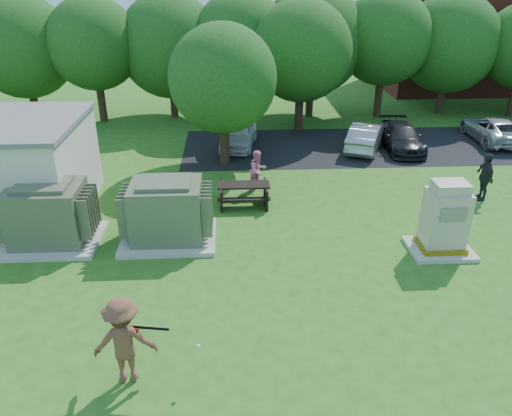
{
  "coord_description": "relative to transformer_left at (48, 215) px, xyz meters",
  "views": [
    {
      "loc": [
        -0.75,
        -9.82,
        7.95
      ],
      "look_at": [
        0.0,
        4.0,
        1.3
      ],
      "focal_mm": 35.0,
      "sensor_mm": 36.0,
      "label": 1
    }
  ],
  "objects": [
    {
      "name": "ground",
      "position": [
        6.5,
        -4.5,
        -0.97
      ],
      "size": [
        120.0,
        120.0,
        0.0
      ],
      "primitive_type": "plane",
      "color": "#2D6619",
      "rests_on": "ground"
    },
    {
      "name": "brick_building",
      "position": [
        24.5,
        22.5,
        3.03
      ],
      "size": [
        15.0,
        8.0,
        8.0
      ],
      "primitive_type": "cube",
      "color": "maroon",
      "rests_on": "ground"
    },
    {
      "name": "parking_strip",
      "position": [
        13.5,
        9.0,
        -0.96
      ],
      "size": [
        20.0,
        6.0,
        0.01
      ],
      "primitive_type": "cube",
      "color": "#232326",
      "rests_on": "ground"
    },
    {
      "name": "transformer_left",
      "position": [
        0.0,
        0.0,
        0.0
      ],
      "size": [
        3.0,
        2.4,
        2.07
      ],
      "color": "beige",
      "rests_on": "ground"
    },
    {
      "name": "transformer_right",
      "position": [
        3.7,
        0.0,
        0.0
      ],
      "size": [
        3.0,
        2.4,
        2.07
      ],
      "color": "beige",
      "rests_on": "ground"
    },
    {
      "name": "generator_cabinet",
      "position": [
        12.2,
        -1.19,
        0.04
      ],
      "size": [
        1.9,
        1.56,
        2.32
      ],
      "color": "beige",
      "rests_on": "ground"
    },
    {
      "name": "picnic_table",
      "position": [
        6.21,
        2.57,
        -0.46
      ],
      "size": [
        1.9,
        1.43,
        0.81
      ],
      "color": "black",
      "rests_on": "ground"
    },
    {
      "name": "batter",
      "position": [
        3.46,
        -6.09,
        0.04
      ],
      "size": [
        1.37,
        0.85,
        2.03
      ],
      "primitive_type": "imported",
      "rotation": [
        0.0,
        0.0,
        3.22
      ],
      "color": "brown",
      "rests_on": "ground"
    },
    {
      "name": "person_by_generator",
      "position": [
        12.35,
        -0.93,
        -0.2
      ],
      "size": [
        0.66,
        0.55,
        1.54
      ],
      "primitive_type": "imported",
      "rotation": [
        0.0,
        0.0,
        2.77
      ],
      "color": "black",
      "rests_on": "ground"
    },
    {
      "name": "person_at_picnic",
      "position": [
        6.81,
        3.88,
        -0.15
      ],
      "size": [
        1.01,
        0.97,
        1.64
      ],
      "primitive_type": "imported",
      "rotation": [
        0.0,
        0.0,
        0.64
      ],
      "color": "pink",
      "rests_on": "ground"
    },
    {
      "name": "person_walking_right",
      "position": [
        15.26,
        2.55,
        -0.05
      ],
      "size": [
        0.46,
        1.08,
        1.83
      ],
      "primitive_type": "imported",
      "rotation": [
        0.0,
        0.0,
        4.73
      ],
      "color": "#27282D",
      "rests_on": "ground"
    },
    {
      "name": "car_white",
      "position": [
        6.18,
        9.25,
        -0.33
      ],
      "size": [
        2.13,
        3.97,
        1.28
      ],
      "primitive_type": "imported",
      "rotation": [
        0.0,
        0.0,
        -0.17
      ],
      "color": "silver",
      "rests_on": "ground"
    },
    {
      "name": "car_silver_a",
      "position": [
        12.33,
        8.57,
        -0.33
      ],
      "size": [
        2.84,
        4.12,
        1.29
      ],
      "primitive_type": "imported",
      "rotation": [
        0.0,
        0.0,
        2.72
      ],
      "color": "#A4A4A8",
      "rests_on": "ground"
    },
    {
      "name": "car_dark",
      "position": [
        14.02,
        8.47,
        -0.37
      ],
      "size": [
        1.88,
        4.19,
        1.19
      ],
      "primitive_type": "imported",
      "rotation": [
        0.0,
        0.0,
        -0.05
      ],
      "color": "black",
      "rests_on": "ground"
    },
    {
      "name": "car_silver_b",
      "position": [
        19.11,
        9.51,
        -0.35
      ],
      "size": [
        2.23,
        4.53,
        1.24
      ],
      "primitive_type": "imported",
      "rotation": [
        0.0,
        0.0,
        3.1
      ],
      "color": "silver",
      "rests_on": "ground"
    },
    {
      "name": "batting_equipment",
      "position": [
        4.1,
        -6.13,
        0.29
      ],
      "size": [
        1.46,
        0.25,
        0.51
      ],
      "color": "black",
      "rests_on": "ground"
    },
    {
      "name": "tree_row",
      "position": [
        8.25,
        14.0,
        3.18
      ],
      "size": [
        41.3,
        13.3,
        7.3
      ],
      "color": "#47301E",
      "rests_on": "ground"
    }
  ]
}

